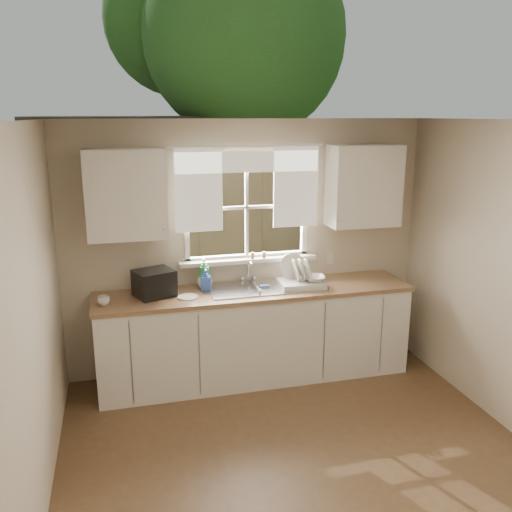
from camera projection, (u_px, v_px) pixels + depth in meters
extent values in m
plane|color=brown|center=(314.00, 483.00, 3.85)|extent=(4.00, 4.00, 0.00)
cube|color=beige|center=(248.00, 311.00, 5.57)|extent=(3.60, 0.02, 1.15)
cube|color=beige|center=(247.00, 137.00, 5.13)|extent=(3.60, 0.02, 0.35)
cube|color=beige|center=(121.00, 213.00, 5.01)|extent=(1.20, 0.02, 1.00)
cube|color=beige|center=(360.00, 203.00, 5.59)|extent=(1.20, 0.02, 1.00)
cube|color=beige|center=(24.00, 347.00, 3.09)|extent=(0.02, 4.00, 2.50)
cube|color=silver|center=(325.00, 121.00, 3.21)|extent=(3.60, 4.00, 0.02)
cube|color=white|center=(247.00, 257.00, 5.45)|extent=(1.30, 0.06, 0.05)
cube|color=white|center=(246.00, 156.00, 5.19)|extent=(1.30, 0.06, 0.05)
cube|color=white|center=(186.00, 210.00, 5.18)|extent=(0.05, 0.06, 1.05)
cube|color=white|center=(304.00, 205.00, 5.47)|extent=(0.05, 0.06, 1.05)
cube|color=white|center=(247.00, 207.00, 5.32)|extent=(0.03, 0.04, 1.00)
cube|color=white|center=(247.00, 207.00, 5.32)|extent=(1.20, 0.04, 0.03)
cube|color=white|center=(248.00, 260.00, 5.40)|extent=(1.38, 0.14, 0.04)
cylinder|color=white|center=(248.00, 146.00, 5.09)|extent=(1.50, 0.02, 0.02)
cube|color=white|center=(199.00, 190.00, 5.09)|extent=(0.45, 0.02, 0.80)
cube|color=white|center=(296.00, 186.00, 5.32)|extent=(0.45, 0.02, 0.80)
cube|color=white|center=(248.00, 162.00, 5.14)|extent=(1.40, 0.02, 0.20)
cube|color=white|center=(255.00, 335.00, 5.31)|extent=(3.00, 0.62, 0.87)
cube|color=#8E6A47|center=(255.00, 291.00, 5.19)|extent=(3.04, 0.65, 0.04)
cube|color=white|center=(126.00, 194.00, 4.81)|extent=(0.70, 0.33, 0.80)
cube|color=white|center=(364.00, 186.00, 5.36)|extent=(0.70, 0.33, 0.80)
cube|color=beige|center=(330.00, 259.00, 5.64)|extent=(0.08, 0.01, 0.12)
cylinder|color=brown|center=(253.00, 255.00, 5.37)|extent=(0.04, 0.04, 0.06)
cylinder|color=brown|center=(264.00, 255.00, 5.40)|extent=(0.04, 0.04, 0.06)
cube|color=#335421|center=(187.00, 251.00, 10.41)|extent=(20.00, 10.00, 0.02)
cube|color=olive|center=(201.00, 224.00, 8.30)|extent=(8.00, 0.10, 1.80)
cube|color=maroon|center=(118.00, 186.00, 11.24)|extent=(3.00, 3.00, 2.20)
cube|color=black|center=(114.00, 124.00, 10.92)|extent=(3.20, 3.20, 0.30)
cylinder|color=#423021|center=(245.00, 161.00, 11.27)|extent=(0.36, 0.36, 3.20)
sphere|color=#214716|center=(244.00, 38.00, 10.66)|extent=(4.00, 4.00, 4.00)
sphere|color=#214716|center=(179.00, 20.00, 11.67)|extent=(3.20, 3.20, 3.20)
cube|color=#B7B7BC|center=(254.00, 296.00, 5.24)|extent=(0.84, 0.46, 0.18)
cube|color=#B7B7BC|center=(254.00, 288.00, 5.22)|extent=(0.88, 0.50, 0.01)
cube|color=#B7B7BC|center=(254.00, 291.00, 5.22)|extent=(0.02, 0.41, 0.14)
cylinder|color=silver|center=(248.00, 271.00, 5.42)|extent=(0.03, 0.03, 0.22)
cylinder|color=silver|center=(250.00, 262.00, 5.32)|extent=(0.02, 0.18, 0.02)
sphere|color=silver|center=(243.00, 279.00, 5.43)|extent=(0.05, 0.05, 0.05)
sphere|color=silver|center=(254.00, 278.00, 5.46)|extent=(0.05, 0.05, 0.05)
cube|color=silver|center=(301.00, 283.00, 5.28)|extent=(0.45, 0.35, 0.06)
cylinder|color=white|center=(293.00, 266.00, 5.34)|extent=(0.26, 0.09, 0.25)
cylinder|color=white|center=(295.00, 270.00, 5.23)|extent=(0.08, 0.22, 0.22)
cylinder|color=white|center=(301.00, 270.00, 5.25)|extent=(0.08, 0.22, 0.22)
cylinder|color=white|center=(307.00, 269.00, 5.26)|extent=(0.08, 0.22, 0.22)
imported|color=silver|center=(314.00, 278.00, 5.26)|extent=(0.24, 0.24, 0.05)
imported|color=green|center=(204.00, 273.00, 5.21)|extent=(0.14, 0.14, 0.30)
imported|color=#3154B8|center=(206.00, 280.00, 5.14)|extent=(0.12, 0.12, 0.21)
imported|color=beige|center=(205.00, 279.00, 5.20)|extent=(0.18, 0.18, 0.18)
cylinder|color=white|center=(188.00, 297.00, 4.96)|extent=(0.19, 0.19, 0.01)
imported|color=silver|center=(104.00, 301.00, 4.75)|extent=(0.11, 0.11, 0.08)
cube|color=black|center=(154.00, 283.00, 4.98)|extent=(0.42, 0.39, 0.25)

